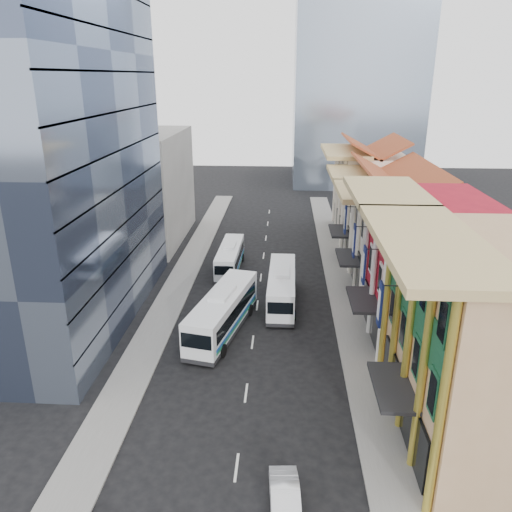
# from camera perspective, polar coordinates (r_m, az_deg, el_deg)

# --- Properties ---
(ground) EXTENTS (200.00, 200.00, 0.00)m
(ground) POSITION_cam_1_polar(r_m,az_deg,el_deg) (29.67, -2.44, -24.30)
(ground) COLOR black
(ground) RESTS_ON ground
(sidewalk_right) EXTENTS (3.00, 90.00, 0.15)m
(sidewalk_right) POSITION_cam_1_polar(r_m,az_deg,el_deg) (48.20, 10.34, -5.74)
(sidewalk_right) COLOR slate
(sidewalk_right) RESTS_ON ground
(sidewalk_left) EXTENTS (3.00, 90.00, 0.15)m
(sidewalk_left) POSITION_cam_1_polar(r_m,az_deg,el_deg) (49.03, -9.86, -5.25)
(sidewalk_left) COLOR slate
(sidewalk_left) RESTS_ON ground
(shophouse_tan) EXTENTS (8.00, 14.00, 12.00)m
(shophouse_tan) POSITION_cam_1_polar(r_m,az_deg,el_deg) (32.15, 24.41, -9.20)
(shophouse_tan) COLOR tan
(shophouse_tan) RESTS_ON ground
(shophouse_red) EXTENTS (8.00, 10.00, 12.00)m
(shophouse_red) POSITION_cam_1_polar(r_m,az_deg,el_deg) (42.49, 18.97, -1.43)
(shophouse_red) COLOR maroon
(shophouse_red) RESTS_ON ground
(shophouse_cream_near) EXTENTS (8.00, 9.00, 10.00)m
(shophouse_cream_near) POSITION_cam_1_polar(r_m,az_deg,el_deg) (51.48, 16.20, 1.37)
(shophouse_cream_near) COLOR white
(shophouse_cream_near) RESTS_ON ground
(shophouse_cream_mid) EXTENTS (8.00, 9.00, 10.00)m
(shophouse_cream_mid) POSITION_cam_1_polar(r_m,az_deg,el_deg) (59.91, 14.42, 4.11)
(shophouse_cream_mid) COLOR white
(shophouse_cream_mid) RESTS_ON ground
(shophouse_cream_far) EXTENTS (8.00, 12.00, 11.00)m
(shophouse_cream_far) POSITION_cam_1_polar(r_m,az_deg,el_deg) (69.81, 12.91, 6.86)
(shophouse_cream_far) COLOR white
(shophouse_cream_far) RESTS_ON ground
(office_tower) EXTENTS (12.00, 26.00, 30.00)m
(office_tower) POSITION_cam_1_polar(r_m,az_deg,el_deg) (44.93, -22.72, 11.15)
(office_tower) COLOR #3B455E
(office_tower) RESTS_ON ground
(office_block_far) EXTENTS (10.00, 18.00, 14.00)m
(office_block_far) POSITION_cam_1_polar(r_m,az_deg,el_deg) (67.17, -12.75, 7.68)
(office_block_far) COLOR gray
(office_block_far) RESTS_ON ground
(bus_left_near) EXTENTS (5.28, 12.18, 3.80)m
(bus_left_near) POSITION_cam_1_polar(r_m,az_deg,el_deg) (42.52, -3.82, -6.34)
(bus_left_near) COLOR white
(bus_left_near) RESTS_ON ground
(bus_left_far) EXTENTS (2.49, 9.73, 3.10)m
(bus_left_far) POSITION_cam_1_polar(r_m,az_deg,el_deg) (55.89, -3.00, -0.12)
(bus_left_far) COLOR white
(bus_left_far) RESTS_ON ground
(bus_right) EXTENTS (2.70, 10.92, 3.49)m
(bus_right) POSITION_cam_1_polar(r_m,az_deg,el_deg) (47.71, 2.96, -3.49)
(bus_right) COLOR white
(bus_right) RESTS_ON ground
(sedan_right) EXTENTS (1.80, 4.34, 1.40)m
(sedan_right) POSITION_cam_1_polar(r_m,az_deg,el_deg) (27.77, 3.35, -26.15)
(sedan_right) COLOR silver
(sedan_right) RESTS_ON ground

